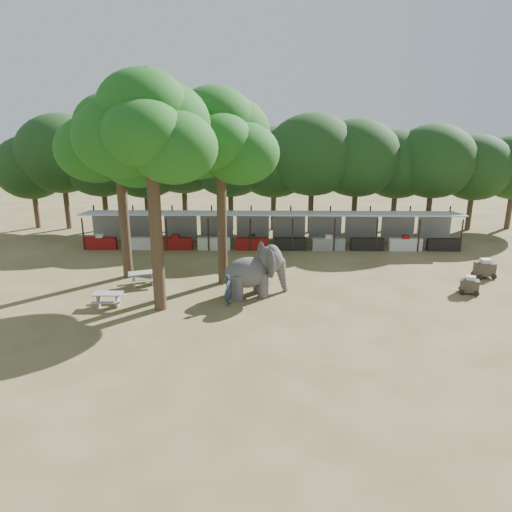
{
  "coord_description": "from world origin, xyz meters",
  "views": [
    {
      "loc": [
        -0.6,
        -22.24,
        10.57
      ],
      "look_at": [
        -1.0,
        5.0,
        2.0
      ],
      "focal_mm": 35.0,
      "sensor_mm": 36.0,
      "label": 1
    }
  ],
  "objects_px": {
    "picnic_table_far": "(143,277)",
    "cart_back": "(485,268)",
    "yard_tree_back": "(218,138)",
    "elephant": "(256,271)",
    "picnic_table_near": "(108,298)",
    "yard_tree_left": "(116,142)",
    "cart_front": "(470,285)",
    "yard_tree_center": "(148,129)",
    "handler": "(228,290)"
  },
  "relations": [
    {
      "from": "yard_tree_left",
      "to": "yard_tree_back",
      "type": "relative_size",
      "value": 0.97
    },
    {
      "from": "cart_front",
      "to": "cart_back",
      "type": "distance_m",
      "value": 3.3
    },
    {
      "from": "yard_tree_back",
      "to": "picnic_table_far",
      "type": "relative_size",
      "value": 5.68
    },
    {
      "from": "cart_back",
      "to": "yard_tree_center",
      "type": "bearing_deg",
      "value": -171.65
    },
    {
      "from": "yard_tree_left",
      "to": "picnic_table_far",
      "type": "bearing_deg",
      "value": -50.49
    },
    {
      "from": "handler",
      "to": "cart_back",
      "type": "height_order",
      "value": "handler"
    },
    {
      "from": "yard_tree_center",
      "to": "cart_front",
      "type": "distance_m",
      "value": 19.47
    },
    {
      "from": "picnic_table_far",
      "to": "picnic_table_near",
      "type": "bearing_deg",
      "value": -128.27
    },
    {
      "from": "yard_tree_center",
      "to": "elephant",
      "type": "bearing_deg",
      "value": 19.62
    },
    {
      "from": "yard_tree_center",
      "to": "elephant",
      "type": "distance_m",
      "value": 9.5
    },
    {
      "from": "elephant",
      "to": "picnic_table_far",
      "type": "xyz_separation_m",
      "value": [
        -6.74,
        1.46,
        -0.91
      ]
    },
    {
      "from": "yard_tree_back",
      "to": "cart_front",
      "type": "height_order",
      "value": "yard_tree_back"
    },
    {
      "from": "picnic_table_near",
      "to": "yard_tree_left",
      "type": "bearing_deg",
      "value": 92.43
    },
    {
      "from": "cart_back",
      "to": "yard_tree_left",
      "type": "bearing_deg",
      "value": 173.8
    },
    {
      "from": "picnic_table_near",
      "to": "picnic_table_far",
      "type": "height_order",
      "value": "picnic_table_far"
    },
    {
      "from": "yard_tree_left",
      "to": "handler",
      "type": "distance_m",
      "value": 10.95
    },
    {
      "from": "handler",
      "to": "cart_front",
      "type": "height_order",
      "value": "handler"
    },
    {
      "from": "yard_tree_center",
      "to": "yard_tree_back",
      "type": "height_order",
      "value": "yard_tree_center"
    },
    {
      "from": "handler",
      "to": "yard_tree_center",
      "type": "bearing_deg",
      "value": 102.69
    },
    {
      "from": "picnic_table_near",
      "to": "cart_back",
      "type": "xyz_separation_m",
      "value": [
        21.93,
        4.78,
        0.11
      ]
    },
    {
      "from": "elephant",
      "to": "picnic_table_near",
      "type": "height_order",
      "value": "elephant"
    },
    {
      "from": "elephant",
      "to": "yard_tree_left",
      "type": "bearing_deg",
      "value": 140.28
    },
    {
      "from": "handler",
      "to": "picnic_table_near",
      "type": "distance_m",
      "value": 6.4
    },
    {
      "from": "picnic_table_far",
      "to": "cart_back",
      "type": "relative_size",
      "value": 1.5
    },
    {
      "from": "picnic_table_far",
      "to": "yard_tree_center",
      "type": "bearing_deg",
      "value": -83.39
    },
    {
      "from": "yard_tree_center",
      "to": "cart_front",
      "type": "relative_size",
      "value": 9.79
    },
    {
      "from": "yard_tree_left",
      "to": "cart_back",
      "type": "distance_m",
      "value": 23.5
    },
    {
      "from": "yard_tree_back",
      "to": "elephant",
      "type": "distance_m",
      "value": 7.73
    },
    {
      "from": "handler",
      "to": "picnic_table_far",
      "type": "relative_size",
      "value": 0.86
    },
    {
      "from": "elephant",
      "to": "cart_back",
      "type": "bearing_deg",
      "value": -6.26
    },
    {
      "from": "elephant",
      "to": "handler",
      "type": "xyz_separation_m",
      "value": [
        -1.46,
        -1.47,
        -0.57
      ]
    },
    {
      "from": "yard_tree_center",
      "to": "picnic_table_far",
      "type": "height_order",
      "value": "yard_tree_center"
    },
    {
      "from": "elephant",
      "to": "cart_back",
      "type": "distance_m",
      "value": 14.44
    },
    {
      "from": "yard_tree_center",
      "to": "cart_back",
      "type": "distance_m",
      "value": 21.63
    },
    {
      "from": "picnic_table_far",
      "to": "cart_back",
      "type": "xyz_separation_m",
      "value": [
        20.83,
        1.59,
        0.08
      ]
    },
    {
      "from": "picnic_table_far",
      "to": "yard_tree_left",
      "type": "bearing_deg",
      "value": 110.3
    },
    {
      "from": "elephant",
      "to": "picnic_table_near",
      "type": "distance_m",
      "value": 8.09
    },
    {
      "from": "yard_tree_center",
      "to": "picnic_table_far",
      "type": "bearing_deg",
      "value": 115.83
    },
    {
      "from": "picnic_table_near",
      "to": "cart_back",
      "type": "height_order",
      "value": "cart_back"
    },
    {
      "from": "cart_front",
      "to": "handler",
      "type": "bearing_deg",
      "value": -155.35
    },
    {
      "from": "yard_tree_back",
      "to": "handler",
      "type": "bearing_deg",
      "value": -79.31
    },
    {
      "from": "picnic_table_far",
      "to": "cart_front",
      "type": "relative_size",
      "value": 1.63
    },
    {
      "from": "yard_tree_left",
      "to": "cart_front",
      "type": "height_order",
      "value": "yard_tree_left"
    },
    {
      "from": "picnic_table_far",
      "to": "cart_back",
      "type": "distance_m",
      "value": 20.89
    },
    {
      "from": "handler",
      "to": "cart_back",
      "type": "bearing_deg",
      "value": -66.76
    },
    {
      "from": "elephant",
      "to": "handler",
      "type": "bearing_deg",
      "value": -153.31
    },
    {
      "from": "cart_front",
      "to": "yard_tree_left",
      "type": "bearing_deg",
      "value": -170.93
    },
    {
      "from": "yard_tree_back",
      "to": "picnic_table_far",
      "type": "xyz_separation_m",
      "value": [
        -4.6,
        -0.7,
        -8.01
      ]
    },
    {
      "from": "picnic_table_near",
      "to": "cart_front",
      "type": "bearing_deg",
      "value": 4.96
    },
    {
      "from": "yard_tree_center",
      "to": "cart_front",
      "type": "xyz_separation_m",
      "value": [
        17.28,
        2.23,
        -8.69
      ]
    }
  ]
}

